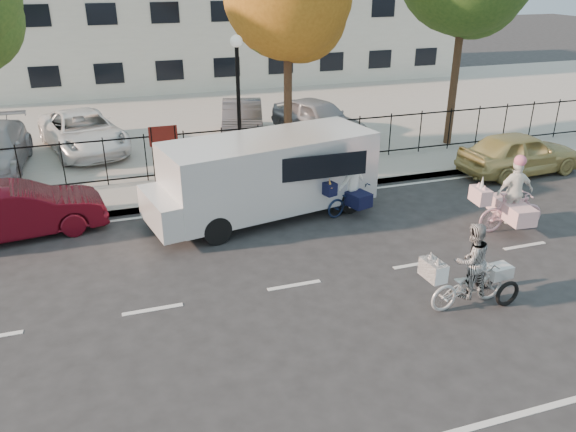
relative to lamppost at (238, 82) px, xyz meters
name	(u,v)px	position (x,y,z in m)	size (l,w,h in m)	color
ground	(294,285)	(-0.50, -6.80, -3.11)	(120.00, 120.00, 0.00)	#333334
road_markings	(294,285)	(-0.50, -6.80, -3.11)	(60.00, 9.52, 0.01)	silver
curb	(239,198)	(-0.50, -1.75, -3.04)	(60.00, 0.10, 0.15)	#A8A399
sidewalk	(231,186)	(-0.50, -0.70, -3.04)	(60.00, 2.20, 0.15)	#A8A399
parking_lot	(187,118)	(-0.50, 8.20, -3.04)	(60.00, 15.60, 0.15)	#A8A399
iron_fence	(222,150)	(-0.50, 0.40, -2.21)	(58.00, 0.06, 1.50)	black
building	(156,28)	(-0.50, 18.20, -0.11)	(34.00, 10.00, 6.00)	silver
lamppost	(238,82)	(0.00, 0.00, 0.00)	(0.36, 0.36, 4.33)	black
street_sign	(164,143)	(-2.35, 0.00, -1.70)	(0.85, 0.06, 1.80)	black
zebra_trike	(470,275)	(2.58, -8.59, -2.41)	(2.11, 0.85, 1.81)	silver
unicorn_bike	(512,204)	(5.66, -5.92, -2.35)	(2.06, 1.44, 2.05)	beige
bull_bike	(350,191)	(2.21, -3.61, -2.44)	(1.88, 1.32, 1.69)	#111C38
white_van	(266,173)	(-0.01, -3.00, -1.90)	(6.52, 3.15, 2.20)	white
red_sedan	(18,211)	(-6.30, -2.30, -2.43)	(1.44, 4.14, 1.36)	#540915
gold_sedan	(520,153)	(8.83, -2.30, -2.40)	(1.67, 4.16, 1.42)	tan
lot_car_b	(83,132)	(-4.77, 4.34, -2.26)	(2.32, 5.03, 1.40)	white
lot_car_c	(242,120)	(1.07, 4.07, -2.25)	(1.50, 4.31, 1.42)	#4F5056
lot_car_d	(318,118)	(3.96, 3.45, -2.23)	(1.73, 4.29, 1.46)	#98999F
tree_mid	(292,0)	(2.18, 1.42, 2.21)	(4.15, 4.15, 7.60)	#442D1D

